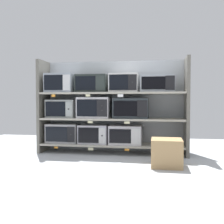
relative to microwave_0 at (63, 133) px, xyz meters
name	(u,v)px	position (x,y,z in m)	size (l,w,h in m)	color
ground	(99,168)	(0.84, -1.00, -0.33)	(6.32, 6.00, 0.02)	#B2B7BC
back_panel	(114,106)	(0.84, 0.26, 0.46)	(2.52, 0.04, 1.54)	#9EA3A8
upright_left	(44,106)	(-0.35, 0.00, 0.46)	(0.05, 0.47, 1.54)	#68645B
upright_right	(187,107)	(2.03, 0.00, 0.46)	(0.05, 0.47, 1.54)	#68645B
shelf_0	(112,144)	(0.84, 0.00, -0.17)	(2.32, 0.47, 0.03)	#ADA899
microwave_0	(63,133)	(0.00, 0.00, 0.00)	(0.53, 0.37, 0.32)	#A09FA2
microwave_1	(94,134)	(0.54, 0.00, -0.01)	(0.48, 0.38, 0.31)	#B9B7C2
microwave_2	(126,135)	(1.07, 0.00, -0.01)	(0.52, 0.41, 0.30)	#B9B5BB
price_tag_0	(56,148)	(-0.04, -0.24, -0.21)	(0.06, 0.00, 0.03)	orange
price_tag_1	(91,149)	(0.54, -0.24, -0.21)	(0.08, 0.00, 0.04)	beige
price_tag_2	(127,150)	(1.11, -0.24, -0.21)	(0.07, 0.00, 0.03)	orange
shelf_1	(112,119)	(0.84, 0.00, 0.25)	(2.32, 0.47, 0.03)	#ADA899
microwave_3	(62,109)	(-0.02, 0.00, 0.41)	(0.48, 0.34, 0.30)	#9EA4A2
microwave_4	(94,108)	(0.54, 0.00, 0.43)	(0.53, 0.41, 0.34)	silver
microwave_5	(131,108)	(1.15, 0.00, 0.43)	(0.56, 0.34, 0.32)	#2D3439
price_tag_3	(90,122)	(0.53, -0.24, 0.21)	(0.08, 0.00, 0.03)	beige
price_tag_4	(127,123)	(1.11, -0.24, 0.21)	(0.09, 0.00, 0.03)	beige
shelf_2	(112,93)	(0.84, 0.00, 0.67)	(2.32, 0.47, 0.03)	#ADA899
microwave_6	(61,83)	(-0.03, 0.00, 0.84)	(0.46, 0.43, 0.31)	#97A0AB
microwave_7	(92,84)	(0.50, 0.00, 0.83)	(0.51, 0.33, 0.29)	#29302E
microwave_8	(124,83)	(1.03, 0.00, 0.84)	(0.46, 0.35, 0.30)	white
microwave_9	(158,84)	(1.57, 0.00, 0.82)	(0.53, 0.36, 0.27)	#9DA4AD
price_tag_5	(53,96)	(-0.08, -0.24, 0.63)	(0.06, 0.00, 0.04)	orange
price_tag_6	(88,95)	(0.49, -0.24, 0.63)	(0.07, 0.00, 0.04)	beige
price_tag_7	(120,96)	(1.01, -0.24, 0.63)	(0.09, 0.00, 0.05)	white
shipping_carton	(167,153)	(1.70, -0.78, -0.13)	(0.40, 0.40, 0.36)	tan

